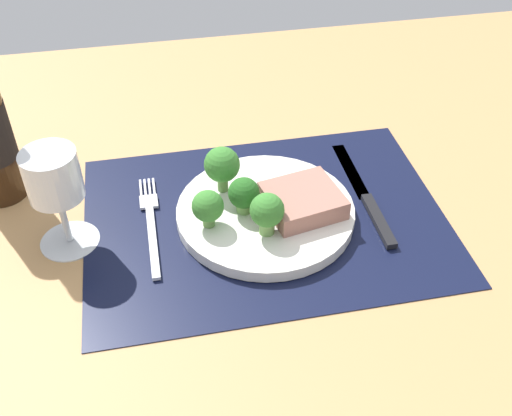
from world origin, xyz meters
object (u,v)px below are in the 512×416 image
(knife, at_px, (367,199))
(wine_glass, at_px, (54,183))
(steak, at_px, (303,201))
(plate, at_px, (265,213))
(fork, at_px, (151,223))

(knife, relative_size, wine_glass, 1.69)
(steak, bearing_deg, knife, 9.17)
(plate, xyz_separation_m, wine_glass, (-0.25, 0.01, 0.08))
(steak, xyz_separation_m, knife, (0.10, 0.02, -0.03))
(wine_glass, bearing_deg, steak, -3.04)
(wine_glass, bearing_deg, plate, -1.30)
(plate, distance_m, steak, 0.05)
(steak, height_order, knife, steak)
(fork, xyz_separation_m, knife, (0.29, -0.01, 0.00))
(plate, relative_size, steak, 2.53)
(plate, distance_m, knife, 0.14)
(wine_glass, bearing_deg, fork, 4.77)
(steak, distance_m, knife, 0.10)
(fork, relative_size, knife, 0.83)
(plate, height_order, wine_glass, wine_glass)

